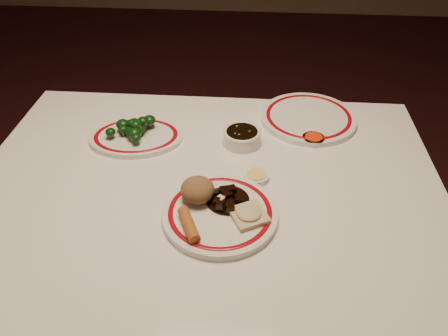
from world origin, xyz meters
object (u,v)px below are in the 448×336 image
fried_wonton (249,214)px  broccoli_pile (134,127)px  broccoli_plate (136,137)px  main_plate (220,214)px  dining_table (207,212)px  stirfry_heap (226,197)px  rice_mound (198,190)px  soy_bowl (242,137)px  spring_roll (189,225)px

fried_wonton → broccoli_pile: broccoli_pile is taller
broccoli_plate → main_plate: bearing=-47.9°
dining_table → stirfry_heap: stirfry_heap is taller
rice_mound → soy_bowl: (0.09, 0.26, -0.03)m
dining_table → main_plate: (0.05, -0.11, 0.10)m
stirfry_heap → main_plate: bearing=-107.8°
stirfry_heap → broccoli_plate: (-0.28, 0.26, -0.02)m
rice_mound → stirfry_heap: size_ratio=0.76×
fried_wonton → soy_bowl: size_ratio=0.98×
fried_wonton → soy_bowl: (-0.03, 0.31, -0.01)m
broccoli_pile → rice_mound: bearing=-50.5°
spring_roll → fried_wonton: spring_roll is taller
broccoli_plate → broccoli_pile: bearing=141.6°
main_plate → fried_wonton: bearing=-12.6°
spring_roll → rice_mound: bearing=61.5°
stirfry_heap → broccoli_plate: stirfry_heap is taller
rice_mound → spring_roll: bearing=-94.6°
dining_table → spring_roll: size_ratio=12.57×
rice_mound → fried_wonton: bearing=-23.2°
broccoli_plate → dining_table: bearing=-40.1°
soy_bowl → spring_roll: bearing=-105.7°
spring_roll → soy_bowl: bearing=50.4°
dining_table → broccoli_plate: bearing=139.9°
dining_table → spring_roll: 0.21m
main_plate → rice_mound: 0.08m
broccoli_plate → broccoli_pile: (-0.00, 0.00, 0.03)m
rice_mound → soy_bowl: 0.28m
rice_mound → broccoli_plate: (-0.21, 0.26, -0.04)m
spring_roll → fried_wonton: (0.13, 0.05, -0.00)m
spring_roll → stirfry_heap: bearing=28.2°
main_plate → broccoli_pile: 0.40m
spring_roll → broccoli_plate: spring_roll is taller
spring_roll → dining_table: bearing=59.8°
dining_table → stirfry_heap: (0.06, -0.07, 0.12)m
rice_mound → broccoli_pile: size_ratio=0.62×
spring_roll → stirfry_heap: stirfry_heap is taller
main_plate → rice_mound: rice_mound is taller
main_plate → broccoli_pile: broccoli_pile is taller
spring_roll → main_plate: bearing=19.3°
main_plate → stirfry_heap: stirfry_heap is taller
broccoli_pile → soy_bowl: size_ratio=1.25×
main_plate → spring_roll: bearing=-136.7°
broccoli_pile → soy_bowl: 0.31m
stirfry_heap → soy_bowl: 0.26m
fried_wonton → stirfry_heap: size_ratio=0.95×
rice_mound → fried_wonton: (0.12, -0.05, -0.02)m
main_plate → broccoli_pile: size_ratio=2.38×
stirfry_heap → broccoli_pile: broccoli_pile is taller
rice_mound → dining_table: bearing=81.6°
main_plate → spring_roll: size_ratio=3.25×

